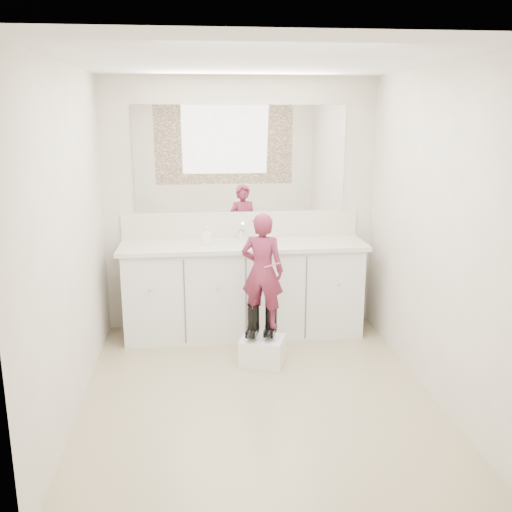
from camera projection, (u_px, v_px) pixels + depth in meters
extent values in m
plane|color=#907C5E|center=(257.00, 393.00, 4.33)|extent=(3.00, 3.00, 0.00)
plane|color=white|center=(258.00, 61.00, 3.75)|extent=(3.00, 3.00, 0.00)
plane|color=beige|center=(241.00, 205.00, 5.49)|extent=(2.60, 0.00, 2.60)
plane|color=beige|center=(293.00, 309.00, 2.59)|extent=(2.60, 0.00, 2.60)
plane|color=beige|center=(69.00, 243.00, 3.90)|extent=(0.00, 3.00, 3.00)
plane|color=beige|center=(434.00, 235.00, 4.17)|extent=(0.00, 3.00, 3.00)
cube|color=silver|center=(243.00, 291.00, 5.41)|extent=(2.20, 0.55, 0.85)
cube|color=beige|center=(243.00, 246.00, 5.29)|extent=(2.28, 0.58, 0.04)
cube|color=beige|center=(241.00, 225.00, 5.52)|extent=(2.28, 0.03, 0.25)
cube|color=white|center=(240.00, 159.00, 5.37)|extent=(2.00, 0.02, 1.00)
cube|color=#472819|center=(295.00, 211.00, 2.49)|extent=(2.00, 0.01, 1.20)
cylinder|color=silver|center=(242.00, 235.00, 5.43)|extent=(0.08, 0.08, 0.10)
imported|color=beige|center=(270.00, 239.00, 5.24)|extent=(0.13, 0.13, 0.09)
imported|color=white|center=(207.00, 236.00, 5.20)|extent=(0.10, 0.10, 0.17)
cube|color=white|center=(262.00, 350.00, 4.82)|extent=(0.43, 0.39, 0.22)
imported|color=#A73356|center=(262.00, 271.00, 4.67)|extent=(0.41, 0.33, 0.97)
cylinder|color=#E35881|center=(272.00, 265.00, 4.59)|extent=(0.13, 0.06, 0.06)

